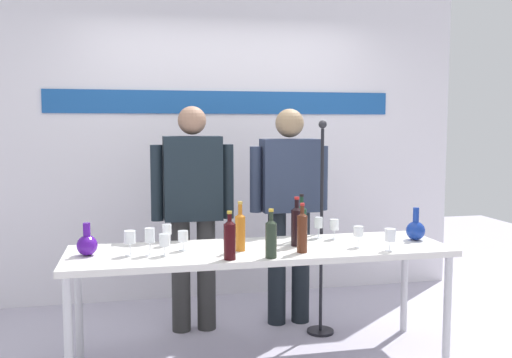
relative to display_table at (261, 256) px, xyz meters
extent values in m
cube|color=silver|center=(0.00, 1.54, 0.80)|extent=(4.39, 0.10, 3.00)
cube|color=#1B5099|center=(0.00, 1.48, 1.05)|extent=(3.07, 0.01, 0.20)
cube|color=silver|center=(0.00, 0.00, 0.04)|extent=(2.46, 0.69, 0.04)
cylinder|color=silver|center=(-1.17, -0.30, -0.34)|extent=(0.05, 0.05, 0.72)
cylinder|color=silver|center=(1.17, -0.30, -0.34)|extent=(0.05, 0.05, 0.72)
cylinder|color=silver|center=(-1.17, 0.30, -0.34)|extent=(0.05, 0.05, 0.72)
cylinder|color=silver|center=(1.17, 0.30, -0.34)|extent=(0.05, 0.05, 0.72)
sphere|color=#47128E|center=(-1.08, 0.02, 0.12)|extent=(0.13, 0.13, 0.13)
cylinder|color=#47128E|center=(-1.08, 0.02, 0.22)|extent=(0.04, 0.04, 0.09)
sphere|color=navy|center=(1.10, 0.02, 0.12)|extent=(0.13, 0.13, 0.13)
cylinder|color=navy|center=(1.10, 0.02, 0.23)|extent=(0.04, 0.04, 0.11)
cylinder|color=#2E2E2D|center=(-0.47, 0.66, -0.28)|extent=(0.14, 0.14, 0.85)
cylinder|color=#2E2E2D|center=(-0.28, 0.66, -0.28)|extent=(0.14, 0.14, 0.85)
cube|color=black|center=(-0.37, 0.66, 0.46)|extent=(0.43, 0.22, 0.62)
cylinder|color=black|center=(-0.63, 0.66, 0.43)|extent=(0.09, 0.09, 0.56)
cylinder|color=black|center=(-0.11, 0.66, 0.43)|extent=(0.09, 0.09, 0.56)
sphere|color=#906954|center=(-0.37, 0.66, 0.88)|extent=(0.21, 0.21, 0.21)
cylinder|color=black|center=(0.28, 0.66, -0.26)|extent=(0.14, 0.14, 0.89)
cylinder|color=black|center=(0.47, 0.66, -0.26)|extent=(0.14, 0.14, 0.89)
cube|color=#2A344C|center=(0.37, 0.66, 0.46)|extent=(0.43, 0.22, 0.56)
cylinder|color=#2A344C|center=(0.11, 0.66, 0.44)|extent=(0.09, 0.09, 0.50)
cylinder|color=#2A344C|center=(0.64, 0.66, 0.44)|extent=(0.09, 0.09, 0.50)
sphere|color=#907556|center=(0.37, 0.66, 0.86)|extent=(0.22, 0.22, 0.22)
cylinder|color=#233021|center=(0.00, -0.28, 0.16)|extent=(0.07, 0.07, 0.21)
cone|color=#233021|center=(0.00, -0.28, 0.28)|extent=(0.07, 0.07, 0.03)
cylinder|color=#233021|center=(0.00, -0.28, 0.30)|extent=(0.03, 0.03, 0.07)
cylinder|color=gold|center=(0.00, -0.28, 0.34)|extent=(0.03, 0.03, 0.02)
cylinder|color=black|center=(-0.25, -0.27, 0.16)|extent=(0.07, 0.07, 0.21)
cone|color=black|center=(-0.25, -0.27, 0.28)|extent=(0.07, 0.07, 0.03)
cylinder|color=black|center=(-0.25, -0.27, 0.30)|extent=(0.03, 0.03, 0.06)
cylinder|color=gold|center=(-0.25, -0.27, 0.34)|extent=(0.03, 0.03, 0.02)
cylinder|color=#4F2413|center=(0.22, -0.18, 0.17)|extent=(0.07, 0.07, 0.23)
cone|color=#4F2413|center=(0.22, -0.18, 0.30)|extent=(0.07, 0.07, 0.03)
cylinder|color=#4F2413|center=(0.22, -0.18, 0.32)|extent=(0.02, 0.02, 0.06)
cylinder|color=#AB2120|center=(0.22, -0.18, 0.36)|extent=(0.03, 0.03, 0.02)
cylinder|color=black|center=(0.25, 0.02, 0.17)|extent=(0.07, 0.07, 0.24)
cone|color=black|center=(0.25, 0.02, 0.31)|extent=(0.07, 0.07, 0.03)
cylinder|color=black|center=(0.25, 0.02, 0.33)|extent=(0.03, 0.03, 0.07)
cylinder|color=red|center=(0.25, 0.02, 0.37)|extent=(0.03, 0.03, 0.02)
cylinder|color=#C76C1A|center=(-0.15, -0.05, 0.17)|extent=(0.06, 0.06, 0.22)
cone|color=#C76C1A|center=(-0.15, -0.05, 0.29)|extent=(0.06, 0.06, 0.03)
cylinder|color=#C76C1A|center=(-0.15, -0.05, 0.32)|extent=(0.03, 0.03, 0.08)
cylinder|color=gold|center=(-0.15, -0.05, 0.36)|extent=(0.03, 0.03, 0.02)
cylinder|color=#143522|center=(0.31, 0.12, 0.17)|extent=(0.07, 0.07, 0.23)
cone|color=#143522|center=(0.31, 0.12, 0.30)|extent=(0.07, 0.07, 0.03)
cylinder|color=#143522|center=(0.31, 0.12, 0.33)|extent=(0.02, 0.02, 0.09)
cylinder|color=black|center=(0.31, 0.12, 0.38)|extent=(0.03, 0.03, 0.02)
cylinder|color=white|center=(-0.50, 0.03, 0.06)|extent=(0.06, 0.06, 0.00)
cylinder|color=white|center=(-0.50, 0.03, 0.09)|extent=(0.01, 0.01, 0.06)
cylinder|color=white|center=(-0.50, 0.03, 0.15)|extent=(0.07, 0.07, 0.07)
cylinder|color=white|center=(-0.83, -0.04, 0.06)|extent=(0.06, 0.06, 0.00)
cylinder|color=white|center=(-0.83, -0.04, 0.10)|extent=(0.01, 0.01, 0.07)
cylinder|color=white|center=(-0.83, -0.04, 0.17)|extent=(0.07, 0.07, 0.08)
cylinder|color=white|center=(-0.59, 0.20, 0.06)|extent=(0.06, 0.06, 0.00)
cylinder|color=white|center=(-0.59, 0.20, 0.10)|extent=(0.01, 0.01, 0.07)
cylinder|color=white|center=(-0.59, 0.20, 0.16)|extent=(0.06, 0.06, 0.07)
cylinder|color=white|center=(-0.71, -0.06, 0.06)|extent=(0.06, 0.06, 0.00)
cylinder|color=white|center=(-0.71, -0.06, 0.10)|extent=(0.01, 0.01, 0.08)
cylinder|color=white|center=(-0.71, -0.06, 0.18)|extent=(0.06, 0.06, 0.09)
cylinder|color=white|center=(-0.62, -0.09, 0.06)|extent=(0.06, 0.06, 0.00)
cylinder|color=white|center=(-0.62, -0.09, 0.09)|extent=(0.01, 0.01, 0.06)
cylinder|color=white|center=(-0.62, -0.09, 0.15)|extent=(0.07, 0.07, 0.08)
cylinder|color=white|center=(0.62, -0.11, 0.06)|extent=(0.05, 0.05, 0.00)
cylinder|color=white|center=(0.62, -0.11, 0.09)|extent=(0.01, 0.01, 0.07)
cylinder|color=white|center=(0.62, -0.11, 0.16)|extent=(0.06, 0.06, 0.07)
cylinder|color=white|center=(0.56, 0.17, 0.06)|extent=(0.06, 0.06, 0.00)
cylinder|color=white|center=(0.56, 0.17, 0.09)|extent=(0.01, 0.01, 0.06)
cylinder|color=white|center=(0.56, 0.17, 0.16)|extent=(0.06, 0.06, 0.07)
cylinder|color=white|center=(0.78, -0.25, 0.06)|extent=(0.06, 0.06, 0.00)
cylinder|color=white|center=(0.78, -0.25, 0.09)|extent=(0.01, 0.01, 0.06)
cylinder|color=white|center=(0.78, -0.25, 0.16)|extent=(0.07, 0.07, 0.08)
cylinder|color=white|center=(0.47, 0.23, 0.06)|extent=(0.06, 0.06, 0.00)
cylinder|color=white|center=(0.47, 0.23, 0.09)|extent=(0.01, 0.01, 0.07)
cylinder|color=white|center=(0.47, 0.23, 0.17)|extent=(0.06, 0.06, 0.08)
cylinder|color=black|center=(0.55, 0.40, -0.69)|extent=(0.20, 0.20, 0.02)
cylinder|color=black|center=(0.55, 0.40, 0.06)|extent=(0.02, 0.02, 1.52)
sphere|color=#232328|center=(0.55, 0.40, 0.85)|extent=(0.06, 0.06, 0.06)
camera|label=1|loc=(-0.78, -3.48, 0.85)|focal=39.33mm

